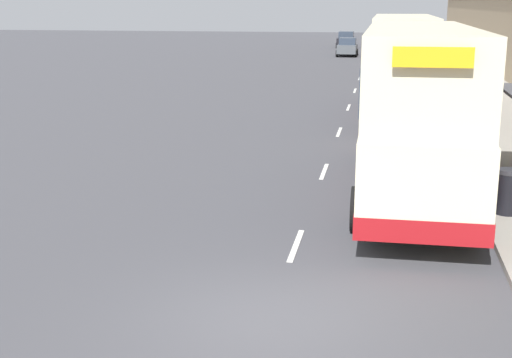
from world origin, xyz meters
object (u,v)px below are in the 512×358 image
at_px(car_1, 395,40).
at_px(car_2, 347,47).
at_px(litter_bin, 508,191).
at_px(double_decker_bus_near, 416,107).
at_px(car_0, 346,40).
at_px(double_decker_bus_ahead, 402,63).

height_order(car_1, car_2, car_2).
distance_m(car_2, litter_bin, 51.17).
height_order(double_decker_bus_near, car_1, double_decker_bus_near).
distance_m(car_0, car_2, 12.50).
bearing_deg(car_0, litter_bin, 96.60).
xyz_separation_m(double_decker_bus_near, litter_bin, (2.08, -1.93, -1.62)).
relative_size(car_0, car_2, 1.13).
bearing_deg(double_decker_bus_ahead, car_2, 96.94).
height_order(car_0, car_2, car_0).
relative_size(double_decker_bus_ahead, car_0, 2.58).
relative_size(double_decker_bus_ahead, litter_bin, 10.91).
bearing_deg(car_2, double_decker_bus_ahead, 96.94).
xyz_separation_m(double_decker_bus_ahead, car_1, (0.16, 48.68, -1.46)).
height_order(double_decker_bus_ahead, car_1, double_decker_bus_ahead).
bearing_deg(car_0, double_decker_bus_near, 94.88).
relative_size(car_1, car_2, 1.13).
xyz_separation_m(double_decker_bus_near, double_decker_bus_ahead, (-0.11, 13.61, 0.00)).
xyz_separation_m(double_decker_bus_near, car_2, (-4.40, 48.83, -1.46)).
height_order(car_2, litter_bin, car_2).
distance_m(car_0, car_1, 5.38).
distance_m(double_decker_bus_ahead, litter_bin, 15.78).
bearing_deg(car_0, car_1, -169.38).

